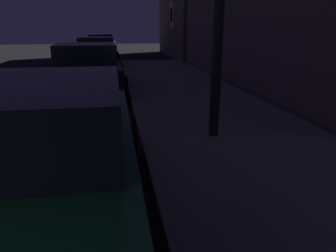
# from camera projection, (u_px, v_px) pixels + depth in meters

# --- Properties ---
(car_green) EXTENTS (2.08, 4.33, 1.43)m
(car_green) POSITION_uv_depth(u_px,v_px,m) (34.00, 158.00, 2.93)
(car_green) COLOR #19592D
(car_green) RESTS_ON ground
(car_black) EXTENTS (2.21, 4.18, 1.43)m
(car_black) POSITION_uv_depth(u_px,v_px,m) (87.00, 69.00, 9.15)
(car_black) COLOR black
(car_black) RESTS_ON ground
(car_yellow_cab) EXTENTS (2.09, 4.21, 1.43)m
(car_yellow_cab) POSITION_uv_depth(u_px,v_px,m) (97.00, 53.00, 15.06)
(car_yellow_cab) COLOR gold
(car_yellow_cab) RESTS_ON ground
(car_white) EXTENTS (2.04, 4.49, 1.43)m
(car_white) POSITION_uv_depth(u_px,v_px,m) (102.00, 45.00, 21.44)
(car_white) COLOR silver
(car_white) RESTS_ON ground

